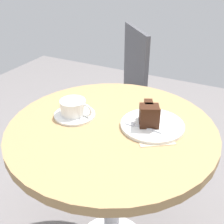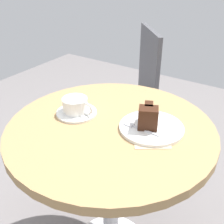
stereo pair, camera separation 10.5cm
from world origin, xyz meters
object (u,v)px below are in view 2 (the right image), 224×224
(cake_slice, at_px, (148,117))
(napkin, at_px, (151,137))
(teaspoon, at_px, (87,111))
(saucer, at_px, (76,113))
(cake_plate, at_px, (151,127))
(coffee_cup, at_px, (75,105))
(cafe_chair, at_px, (133,90))
(fork, at_px, (137,128))

(cake_slice, bearing_deg, napkin, -50.81)
(teaspoon, distance_m, cake_slice, 0.26)
(saucer, xyz_separation_m, cake_plate, (0.30, 0.07, 0.00))
(coffee_cup, relative_size, cake_plate, 0.57)
(cake_plate, distance_m, cake_slice, 0.05)
(teaspoon, bearing_deg, coffee_cup, -125.46)
(coffee_cup, height_order, napkin, coffee_cup)
(cafe_chair, bearing_deg, saucer, -33.12)
(cake_slice, bearing_deg, fork, -123.21)
(saucer, height_order, napkin, saucer)
(cafe_chair, bearing_deg, fork, -12.08)
(coffee_cup, xyz_separation_m, cafe_chair, (-0.10, 0.66, -0.22))
(cake_plate, xyz_separation_m, napkin, (0.02, -0.05, -0.00))
(teaspoon, bearing_deg, fork, 17.92)
(napkin, xyz_separation_m, cafe_chair, (-0.43, 0.64, -0.18))
(coffee_cup, bearing_deg, cafe_chair, 98.93)
(fork, xyz_separation_m, cafe_chair, (-0.37, 0.63, -0.20))
(saucer, bearing_deg, teaspoon, 40.02)
(teaspoon, relative_size, napkin, 0.58)
(teaspoon, bearing_deg, cake_plate, 26.72)
(cake_slice, relative_size, fork, 0.78)
(cake_slice, distance_m, fork, 0.05)
(coffee_cup, height_order, cafe_chair, cafe_chair)
(fork, bearing_deg, cake_plate, -128.93)
(coffee_cup, xyz_separation_m, cake_slice, (0.29, 0.06, 0.01))
(teaspoon, xyz_separation_m, fork, (0.23, -0.00, 0.00))
(coffee_cup, xyz_separation_m, teaspoon, (0.04, 0.03, -0.03))
(coffee_cup, bearing_deg, cake_plate, 12.48)
(coffee_cup, relative_size, napkin, 0.76)
(cake_plate, distance_m, fork, 0.06)
(coffee_cup, relative_size, cafe_chair, 0.15)
(teaspoon, relative_size, fork, 0.72)
(cake_slice, relative_size, cafe_chair, 0.12)
(saucer, height_order, teaspoon, teaspoon)
(cake_plate, relative_size, fork, 1.64)
(teaspoon, relative_size, cake_plate, 0.44)
(saucer, distance_m, cake_plate, 0.31)
(saucer, distance_m, cafe_chair, 0.69)
(cake_slice, bearing_deg, cafe_chair, 123.19)
(saucer, bearing_deg, coffee_cup, 149.96)
(napkin, bearing_deg, teaspoon, 178.03)
(cake_slice, height_order, fork, cake_slice)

